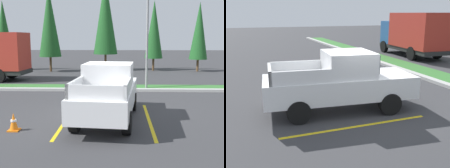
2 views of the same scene
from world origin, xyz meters
TOP-DOWN VIEW (x-y plane):
  - ground_plane at (0.00, 0.00)m, footprint 120.00×120.00m
  - parking_line_near at (-1.83, -0.88)m, footprint 0.12×4.80m
  - parking_line_far at (1.27, -0.88)m, footprint 0.12×4.80m
  - pickup_truck_main at (-0.27, -0.83)m, footprint 2.40×5.39m
  - cargo_truck_distant at (-9.74, 9.00)m, footprint 6.92×2.80m
  - traffic_cone at (-3.32, -2.27)m, footprint 0.36×0.36m

SIDE VIEW (x-z plane):
  - ground_plane at x=0.00m, z-range 0.00..0.00m
  - parking_line_near at x=-1.83m, z-range 0.00..0.01m
  - parking_line_far at x=1.27m, z-range 0.00..0.01m
  - traffic_cone at x=-3.32m, z-range -0.01..0.59m
  - pickup_truck_main at x=-0.27m, z-range -0.01..2.09m
  - cargo_truck_distant at x=-9.74m, z-range 0.15..3.55m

